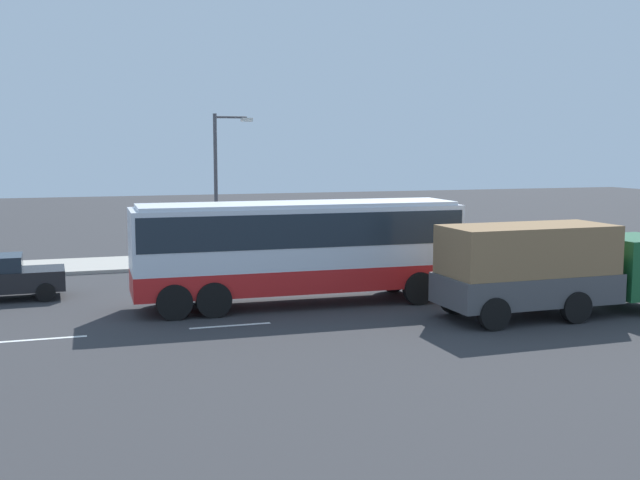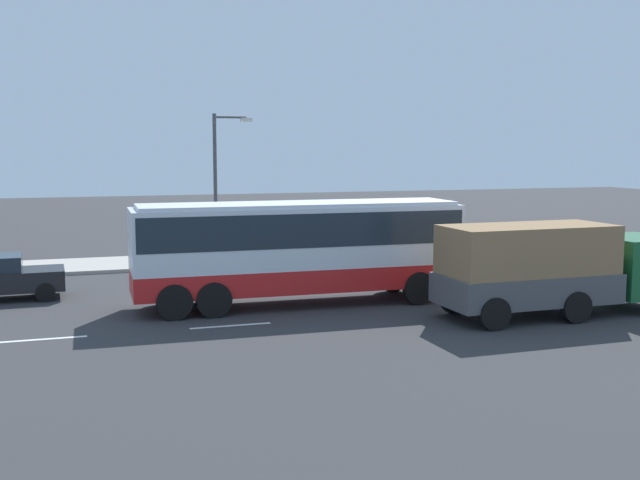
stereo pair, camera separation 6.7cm
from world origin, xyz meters
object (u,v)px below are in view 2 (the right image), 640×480
object	(u,v)px
coach_bus	(299,242)
street_lamp	(219,178)
cargo_truck	(554,266)
pedestrian_at_crossing	(182,242)
pedestrian_near_curb	(308,233)

from	to	relation	value
coach_bus	street_lamp	distance (m)	9.11
coach_bus	cargo_truck	world-z (taller)	coach_bus
coach_bus	pedestrian_at_crossing	bearing A→B (deg)	106.93
cargo_truck	pedestrian_at_crossing	size ratio (longest dim) A/B	4.60
pedestrian_near_curb	pedestrian_at_crossing	xyz separation A→B (m)	(-6.16, -1.39, -0.03)
coach_bus	cargo_truck	distance (m)	8.17
cargo_truck	coach_bus	bearing A→B (deg)	149.13
pedestrian_at_crossing	street_lamp	world-z (taller)	street_lamp
pedestrian_near_curb	pedestrian_at_crossing	distance (m)	6.31
cargo_truck	street_lamp	size ratio (longest dim) A/B	1.21
pedestrian_at_crossing	street_lamp	bearing A→B (deg)	-29.17
pedestrian_near_curb	pedestrian_at_crossing	size ratio (longest dim) A/B	1.03
pedestrian_near_curb	street_lamp	xyz separation A→B (m)	(-4.53, -1.64, 2.74)
coach_bus	pedestrian_near_curb	world-z (taller)	coach_bus
pedestrian_near_curb	coach_bus	bearing A→B (deg)	179.84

